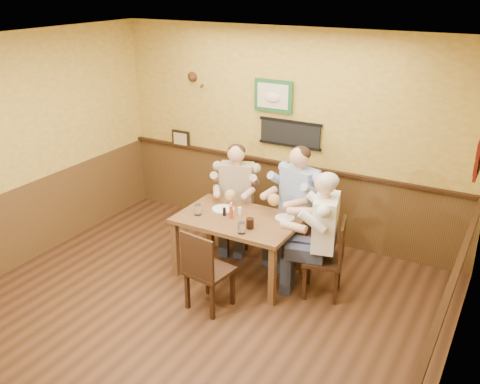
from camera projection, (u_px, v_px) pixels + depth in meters
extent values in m
plane|color=#351E10|center=(183.00, 323.00, 5.58)|extent=(5.00, 5.00, 0.00)
cube|color=silver|center=(170.00, 48.00, 4.52)|extent=(5.00, 5.00, 0.02)
cube|color=gold|center=(287.00, 136.00, 7.07)|extent=(5.00, 0.02, 2.80)
cube|color=gold|center=(0.00, 159.00, 6.18)|extent=(0.02, 5.00, 2.80)
cube|color=gold|center=(456.00, 265.00, 3.92)|extent=(0.02, 5.00, 2.80)
cube|color=brown|center=(284.00, 199.00, 7.40)|extent=(5.00, 0.02, 1.00)
cube|color=brown|center=(436.00, 363.00, 4.27)|extent=(0.02, 5.00, 1.00)
cube|color=black|center=(290.00, 134.00, 7.00)|extent=(0.88, 0.03, 0.34)
cube|color=#1D572B|center=(273.00, 96.00, 6.94)|extent=(0.54, 0.03, 0.42)
cube|color=black|center=(181.00, 139.00, 7.91)|extent=(0.30, 0.03, 0.26)
cube|color=maroon|center=(480.00, 154.00, 4.58)|extent=(0.03, 0.48, 0.36)
cube|color=brown|center=(238.00, 219.00, 6.24)|extent=(1.40, 0.90, 0.05)
cube|color=brown|center=(176.00, 249.00, 6.36)|extent=(0.07, 0.07, 0.70)
cube|color=brown|center=(272.00, 276.00, 5.78)|extent=(0.07, 0.07, 0.70)
cube|color=brown|center=(210.00, 224.00, 6.99)|extent=(0.07, 0.07, 0.70)
cube|color=brown|center=(301.00, 247.00, 6.41)|extent=(0.07, 0.07, 0.70)
cylinder|color=white|center=(198.00, 210.00, 6.28)|extent=(0.10, 0.10, 0.13)
cylinder|color=white|center=(241.00, 228.00, 5.83)|extent=(0.11, 0.11, 0.13)
cylinder|color=black|center=(250.00, 223.00, 5.95)|extent=(0.12, 0.12, 0.12)
cylinder|color=red|center=(231.00, 211.00, 6.19)|extent=(0.05, 0.05, 0.18)
cylinder|color=white|center=(240.00, 211.00, 6.29)|extent=(0.05, 0.05, 0.09)
cylinder|color=black|center=(224.00, 212.00, 6.27)|extent=(0.05, 0.05, 0.10)
cylinder|color=silver|center=(223.00, 209.00, 6.44)|extent=(0.29, 0.29, 0.02)
cylinder|color=white|center=(285.00, 218.00, 6.21)|extent=(0.29, 0.29, 0.02)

